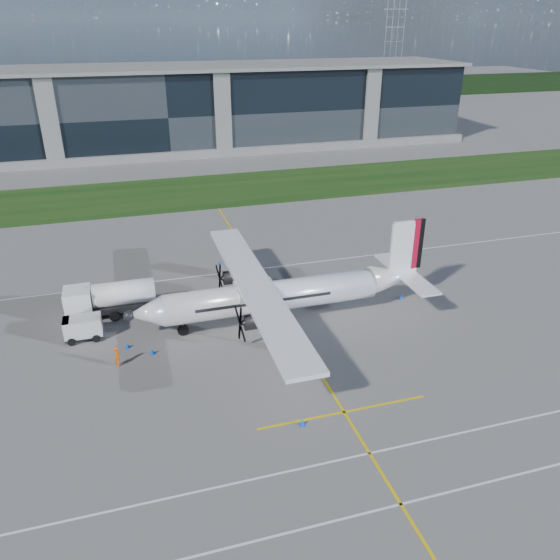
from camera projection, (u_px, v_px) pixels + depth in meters
name	position (u px, v px, depth m)	size (l,w,h in m)	color
ground	(196.00, 208.00, 75.45)	(400.00, 400.00, 0.00)	#605E5B
grass_strip	(188.00, 192.00, 82.35)	(400.00, 18.00, 0.04)	#13330E
terminal_building	(163.00, 110.00, 106.75)	(120.00, 20.00, 15.00)	black
tree_line	(144.00, 96.00, 160.55)	(400.00, 6.00, 6.00)	black
pylon_east	(393.00, 46.00, 185.69)	(9.00, 4.60, 30.00)	gray
yellow_taxiway_centerline	(277.00, 304.00, 50.29)	(0.20, 70.00, 0.01)	yellow
white_lane_line	(350.00, 517.00, 28.79)	(90.00, 0.15, 0.01)	white
turboprop_aircraft	(283.00, 278.00, 45.82)	(25.91, 26.87, 8.06)	white
fuel_tanker_truck	(104.00, 300.00, 47.68)	(8.14, 2.64, 3.05)	white
baggage_tug	(83.00, 328.00, 44.48)	(3.17, 1.90, 1.90)	silver
ground_crew_person	(117.00, 355.00, 40.92)	(0.78, 0.56, 1.92)	#F25907
safety_cone_stbdwing	(220.00, 262.00, 58.30)	(0.36, 0.36, 0.50)	blue
safety_cone_portwing	(302.00, 422.00, 35.19)	(0.36, 0.36, 0.50)	blue
safety_cone_nose_port	(152.00, 351.00, 42.68)	(0.36, 0.36, 0.50)	blue
safety_cone_tail	(401.00, 297.00, 51.03)	(0.36, 0.36, 0.50)	blue
safety_cone_fwd	(127.00, 345.00, 43.48)	(0.36, 0.36, 0.50)	blue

